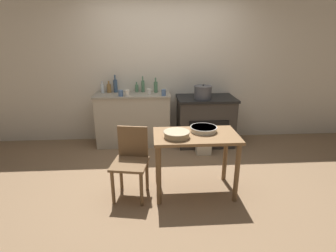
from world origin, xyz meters
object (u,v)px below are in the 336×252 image
object	(u,v)px
stove	(205,120)
cup_right	(127,93)
flour_sack	(204,142)
cup_end_right	(121,93)
chair	(131,160)
bottle_left	(109,88)
bottle_center_left	(102,88)
bottle_center_right	(156,87)
bottle_far_left	(115,86)
mixing_bowl_small	(204,129)
cup_far_right	(164,93)
bottle_center	(137,88)
cup_mid_right	(149,92)
stock_pot	(203,92)
mixing_bowl_large	(177,134)
bottle_mid_left	(143,86)
work_table	(195,145)

from	to	relation	value
stove	cup_right	bearing A→B (deg)	-175.28
flour_sack	cup_end_right	size ratio (longest dim) A/B	4.12
chair	bottle_left	xyz separation A→B (m)	(-0.47, 1.74, 0.53)
bottle_center_left	cup_right	xyz separation A→B (m)	(0.45, -0.29, -0.03)
bottle_center_right	flour_sack	bearing A→B (deg)	-39.76
bottle_far_left	bottle_center_left	world-z (taller)	bottle_far_left
stove	bottle_center_left	distance (m)	1.87
flour_sack	bottle_far_left	distance (m)	1.80
mixing_bowl_small	cup_right	bearing A→B (deg)	126.79
bottle_far_left	cup_far_right	size ratio (longest dim) A/B	2.91
bottle_center_right	cup_end_right	bearing A→B (deg)	-155.00
bottle_center	cup_far_right	xyz separation A→B (m)	(0.46, -0.34, -0.02)
cup_right	stove	bearing A→B (deg)	4.72
flour_sack	bottle_left	xyz separation A→B (m)	(-1.56, 0.67, 0.78)
cup_far_right	cup_mid_right	bearing A→B (deg)	151.64
bottle_center	cup_end_right	bearing A→B (deg)	-126.41
chair	flour_sack	bearing A→B (deg)	55.02
stock_pot	bottle_left	distance (m)	1.62
mixing_bowl_large	cup_mid_right	bearing A→B (deg)	100.63
bottle_far_left	bottle_mid_left	world-z (taller)	bottle_far_left
bottle_center_right	cup_mid_right	xyz separation A→B (m)	(-0.12, -0.14, -0.05)
cup_right	cup_far_right	size ratio (longest dim) A/B	0.99
bottle_mid_left	mixing_bowl_small	bearing A→B (deg)	-65.77
flour_sack	cup_right	distance (m)	1.48
bottle_center_left	cup_far_right	size ratio (longest dim) A/B	1.99
bottle_left	cup_far_right	size ratio (longest dim) A/B	1.95
chair	cup_end_right	size ratio (longest dim) A/B	8.32
mixing_bowl_large	cup_far_right	distance (m)	1.52
cup_mid_right	stove	bearing A→B (deg)	-1.49
flour_sack	bottle_mid_left	world-z (taller)	bottle_mid_left
stock_pot	bottle_center	bearing A→B (deg)	163.64
cup_end_right	mixing_bowl_large	bearing A→B (deg)	-63.08
chair	cup_end_right	xyz separation A→B (m)	(-0.24, 1.44, 0.50)
stove	mixing_bowl_small	xyz separation A→B (m)	(-0.33, -1.45, 0.37)
cup_mid_right	cup_far_right	distance (m)	0.27
stock_pot	cup_far_right	world-z (taller)	stock_pot
bottle_center_left	cup_end_right	bearing A→B (deg)	-39.95
bottle_far_left	stove	bearing A→B (deg)	-8.35
bottle_center_left	cup_right	distance (m)	0.53
bottle_mid_left	chair	bearing A→B (deg)	-93.76
mixing_bowl_large	cup_end_right	world-z (taller)	cup_end_right
bottle_mid_left	bottle_left	bearing A→B (deg)	-178.43
work_table	bottle_far_left	bearing A→B (deg)	122.53
stove	cup_mid_right	bearing A→B (deg)	178.51
stove	stock_pot	distance (m)	0.54
chair	bottle_mid_left	xyz separation A→B (m)	(0.12, 1.76, 0.55)
work_table	cup_right	xyz separation A→B (m)	(-0.89, 1.42, 0.34)
mixing_bowl_large	bottle_left	world-z (taller)	bottle_left
chair	mixing_bowl_small	world-z (taller)	chair
bottle_mid_left	flour_sack	bearing A→B (deg)	-34.95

